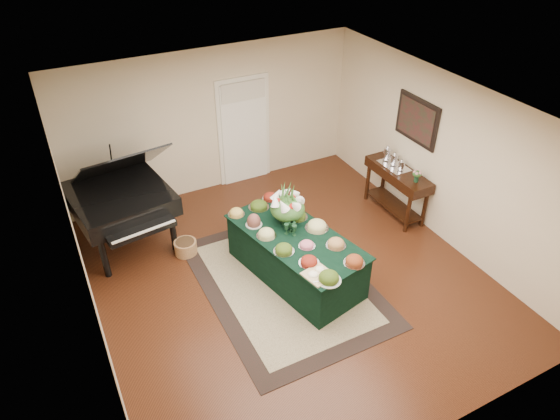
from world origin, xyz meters
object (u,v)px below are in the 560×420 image
buffet_table (295,256)px  mahogany_sideboard (397,179)px  grand_piano (120,198)px  floral_centerpiece (288,205)px

buffet_table → mahogany_sideboard: (2.40, 0.69, 0.30)m
grand_piano → mahogany_sideboard: bearing=-15.9°
grand_piano → mahogany_sideboard: (4.47, -1.27, -0.21)m
buffet_table → grand_piano: grand_piano is taller
mahogany_sideboard → grand_piano: bearing=164.1°
mahogany_sideboard → buffet_table: bearing=-163.9°
floral_centerpiece → mahogany_sideboard: 2.41m
grand_piano → floral_centerpiece: bearing=-37.3°
buffet_table → floral_centerpiece: bearing=81.8°
grand_piano → mahogany_sideboard: 4.65m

